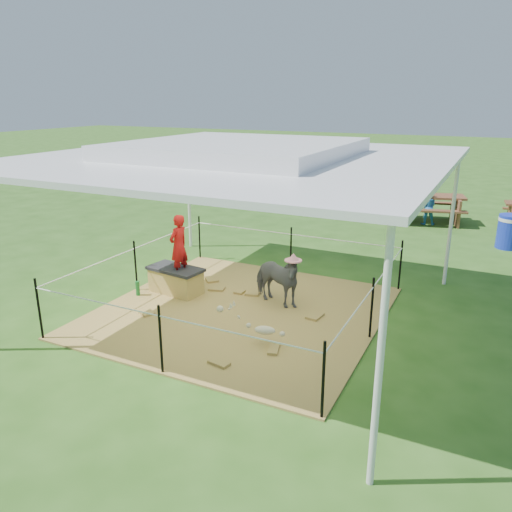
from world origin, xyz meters
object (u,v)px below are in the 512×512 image
at_px(foal, 265,328).
at_px(picnic_table_near, 428,209).
at_px(woman, 178,241).
at_px(trash_barrel, 509,232).
at_px(green_bottle, 138,288).
at_px(pony, 276,279).
at_px(distant_person, 427,207).
at_px(straw_bale, 176,281).

bearing_deg(foal, picnic_table_near, 70.01).
relative_size(woman, trash_barrel, 1.40).
distance_m(green_bottle, foal, 3.02).
distance_m(woman, green_bottle, 1.19).
distance_m(pony, picnic_table_near, 7.88).
relative_size(woman, green_bottle, 4.32).
distance_m(woman, pony, 1.93).
bearing_deg(pony, foal, -144.61).
relative_size(green_bottle, distant_person, 0.26).
xyz_separation_m(pony, distant_person, (1.51, 7.41, 0.02)).
bearing_deg(woman, trash_barrel, 145.05).
height_order(green_bottle, trash_barrel, trash_barrel).
distance_m(straw_bale, green_bottle, 0.72).
bearing_deg(straw_bale, woman, 0.00).
bearing_deg(foal, trash_barrel, 52.55).
bearing_deg(woman, pony, 106.28).
xyz_separation_m(green_bottle, foal, (2.94, -0.68, 0.11)).
height_order(foal, trash_barrel, trash_barrel).
bearing_deg(trash_barrel, straw_bale, -132.61).
bearing_deg(straw_bale, pony, 8.66).
height_order(straw_bale, foal, foal).
relative_size(straw_bale, distant_person, 0.94).
distance_m(woman, picnic_table_near, 8.71).
distance_m(woman, trash_barrel, 8.21).
distance_m(woman, distant_person, 8.41).
xyz_separation_m(straw_bale, distant_person, (3.44, 7.70, 0.27)).
bearing_deg(distant_person, trash_barrel, 129.78).
distance_m(foal, trash_barrel, 7.89).
xyz_separation_m(straw_bale, trash_barrel, (5.59, 6.08, 0.17)).
relative_size(woman, picnic_table_near, 0.60).
xyz_separation_m(pony, trash_barrel, (3.66, 5.78, -0.08)).
height_order(straw_bale, woman, woman).
bearing_deg(pony, trash_barrel, -14.94).
height_order(woman, trash_barrel, woman).
height_order(woman, distant_person, woman).
xyz_separation_m(green_bottle, trash_barrel, (6.14, 6.53, 0.25)).
xyz_separation_m(picnic_table_near, distant_person, (0.01, -0.32, 0.11)).
distance_m(pony, foal, 1.52).
height_order(green_bottle, picnic_table_near, picnic_table_near).
bearing_deg(trash_barrel, foal, -113.94).
height_order(woman, green_bottle, woman).
height_order(green_bottle, foal, foal).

